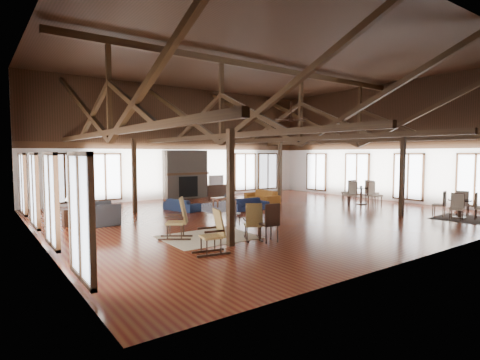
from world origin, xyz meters
TOP-DOWN VIEW (x-y plane):
  - floor at (0.00, 0.00)m, footprint 16.00×16.00m
  - ceiling at (0.00, 0.00)m, footprint 16.00×14.00m
  - wall_back at (0.00, 7.00)m, footprint 16.00×0.02m
  - wall_front at (0.00, -7.00)m, footprint 16.00×0.02m
  - wall_left at (-8.00, 0.00)m, footprint 0.02×14.00m
  - wall_right at (8.00, 0.00)m, footprint 0.02×14.00m
  - roof_truss at (0.00, 0.00)m, footprint 15.60×14.07m
  - post_grid at (0.00, 0.00)m, footprint 8.16×7.16m
  - fireplace at (0.00, 6.67)m, footprint 2.50×0.69m
  - ceiling_fan at (0.50, -1.00)m, footprint 1.60×1.60m
  - sofa_navy_front at (0.24, 1.23)m, footprint 1.69×0.73m
  - sofa_navy_left at (-2.21, 2.80)m, footprint 1.80×1.09m
  - sofa_orange at (2.20, 2.82)m, footprint 2.13×0.98m
  - coffee_table at (-0.07, 2.79)m, footprint 1.14×0.65m
  - vase at (-0.02, 2.71)m, footprint 0.19×0.19m
  - armchair at (-5.90, 1.52)m, footprint 1.17×1.03m
  - side_table_lamp at (-6.82, 1.90)m, footprint 0.43×0.43m
  - rocking_chair_a at (-4.71, -1.95)m, footprint 1.03×0.93m
  - rocking_chair_b at (-3.10, -3.32)m, footprint 0.77×0.92m
  - rocking_chair_c at (-4.72, -3.88)m, footprint 0.90×0.58m
  - side_chair_a at (-2.41, -1.29)m, footprint 0.51×0.51m
  - side_chair_b at (-2.90, -3.82)m, footprint 0.53×0.53m
  - cafe_table_near at (5.40, -5.01)m, footprint 1.90×1.90m
  - cafe_table_far at (5.69, -0.42)m, footprint 2.13×2.13m
  - cup_near at (5.34, -5.08)m, footprint 0.15×0.15m
  - cup_far at (5.62, -0.46)m, footprint 0.15×0.15m
  - tv_console at (1.96, 6.75)m, footprint 1.27×0.48m
  - television at (1.95, 6.75)m, footprint 0.95×0.14m
  - rug_tan at (-3.94, -2.28)m, footprint 2.59×2.04m
  - rug_navy at (0.01, 2.84)m, footprint 3.77×3.00m
  - rug_dark at (5.40, -5.19)m, footprint 2.24×2.07m

SIDE VIEW (x-z plane):
  - floor at x=0.00m, z-range 0.00..0.00m
  - rug_tan at x=-3.94m, z-range 0.00..0.01m
  - rug_dark at x=5.40m, z-range 0.00..0.01m
  - rug_navy at x=0.01m, z-range 0.00..0.01m
  - sofa_navy_front at x=0.24m, z-range 0.00..0.48m
  - sofa_navy_left at x=-2.21m, z-range 0.00..0.49m
  - sofa_orange at x=2.20m, z-range 0.00..0.60m
  - tv_console at x=1.96m, z-range 0.00..0.63m
  - coffee_table at x=-0.07m, z-range 0.15..0.58m
  - armchair at x=-5.90m, z-range 0.00..0.74m
  - side_table_lamp at x=-6.82m, z-range -0.13..0.97m
  - cafe_table_near at x=5.40m, z-range 0.00..0.97m
  - rocking_chair_b at x=-3.10m, z-range -0.03..1.02m
  - rocking_chair_c at x=-4.72m, z-range -0.03..1.05m
  - vase at x=-0.02m, z-range 0.42..0.61m
  - side_chair_a at x=-2.41m, z-range 0.07..0.96m
  - cafe_table_far at x=5.69m, z-range 0.00..1.10m
  - rocking_chair_a at x=-4.71m, z-range -0.03..1.15m
  - side_chair_b at x=-2.90m, z-range 0.09..1.16m
  - cup_near at x=5.34m, z-range 0.70..0.79m
  - cup_far at x=5.62m, z-range 0.80..0.89m
  - television at x=1.95m, z-range 0.63..1.18m
  - fireplace at x=0.00m, z-range -0.01..2.59m
  - post_grid at x=0.00m, z-range 0.00..3.05m
  - wall_back at x=0.00m, z-range 0.00..6.00m
  - wall_front at x=0.00m, z-range 0.00..6.00m
  - wall_left at x=-8.00m, z-range 0.00..6.00m
  - wall_right at x=8.00m, z-range 0.00..6.00m
  - ceiling_fan at x=0.50m, z-range 3.36..4.11m
  - roof_truss at x=0.00m, z-range 2.46..5.60m
  - ceiling at x=0.00m, z-range 5.99..6.01m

